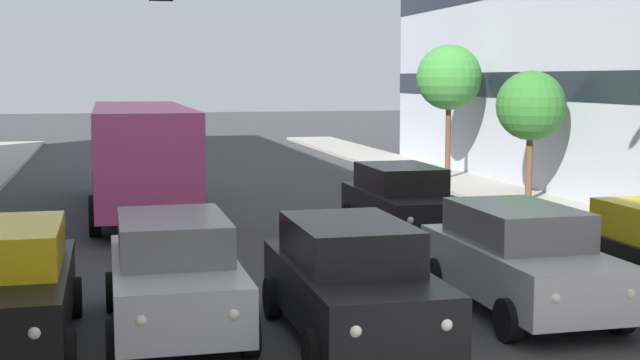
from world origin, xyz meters
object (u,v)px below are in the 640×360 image
car_4 (4,285)px  bus_behind_traffic (141,147)px  car_3 (174,273)px  street_tree_2 (531,106)px  car_row2_0 (402,201)px  street_tree_3 (449,78)px  car_2 (351,280)px  car_1 (519,258)px

car_4 → bus_behind_traffic: size_ratio=0.42×
car_3 → street_tree_2: street_tree_2 is taller
car_row2_0 → street_tree_3: (-5.38, -10.50, 2.90)m
car_2 → car_3: bearing=-23.4°
car_1 → car_2: same height
car_1 → car_4: size_ratio=1.00×
bus_behind_traffic → street_tree_3: 12.40m
car_1 → car_4: same height
car_1 → bus_behind_traffic: (5.53, -12.33, 0.97)m
car_1 → car_2: size_ratio=1.00×
car_3 → car_4: (2.39, 0.24, 0.00)m
street_tree_2 → street_tree_3: bearing=-88.9°
bus_behind_traffic → street_tree_3: (-11.21, -4.93, 1.93)m
car_2 → car_3: (2.46, -1.06, 0.00)m
car_1 → car_3: 5.53m
car_row2_0 → bus_behind_traffic: bearing=-43.7°
car_1 → car_4: bearing=0.2°
car_4 → street_tree_2: (-13.72, -11.12, 2.07)m
car_3 → car_1: bearing=177.8°
car_3 → car_row2_0: 8.77m
car_1 → car_3: (5.53, -0.21, 0.00)m
car_4 → bus_behind_traffic: bus_behind_traffic is taller
car_4 → street_tree_2: size_ratio=1.15×
car_2 → bus_behind_traffic: size_ratio=0.42×
street_tree_2 → car_2: bearing=53.4°
car_3 → street_tree_2: size_ratio=1.15×
car_row2_0 → street_tree_3: street_tree_3 is taller
car_1 → car_2: (3.07, 0.85, 0.00)m
car_2 → car_3: size_ratio=1.00×
car_4 → street_tree_2: bearing=-141.0°
car_2 → bus_behind_traffic: bus_behind_traffic is taller
car_row2_0 → street_tree_3: bearing=-117.1°
car_1 → car_2: 3.19m
car_1 → car_2: bearing=15.5°
car_2 → car_4: same height
street_tree_3 → bus_behind_traffic: bearing=23.7°
bus_behind_traffic → street_tree_2: (-11.33, 1.24, 1.10)m
car_1 → street_tree_2: size_ratio=1.15×
car_3 → bus_behind_traffic: 12.16m
car_3 → street_tree_3: size_ratio=0.92×
car_3 → street_tree_3: bearing=-123.3°
car_2 → car_4: 4.92m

